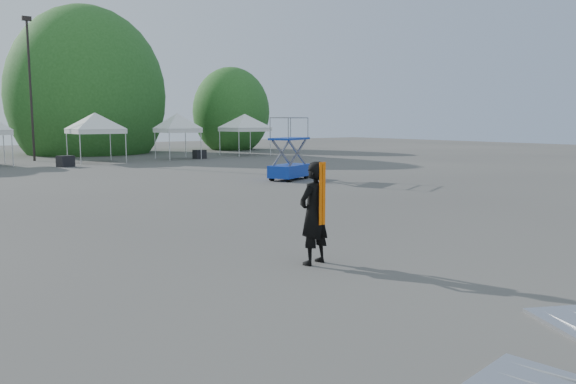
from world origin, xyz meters
TOP-DOWN VIEW (x-y plane):
  - ground at (0.00, 0.00)m, footprint 120.00×120.00m
  - light_pole_east at (3.00, 32.00)m, footprint 0.60×0.25m
  - tree_mid_e at (9.00, 39.00)m, footprint 5.12×5.12m
  - tree_far_e at (22.00, 37.00)m, footprint 3.84×3.84m
  - tent_f at (6.09, 28.19)m, footprint 4.52×4.52m
  - tent_g at (11.91, 27.80)m, footprint 3.78×3.78m
  - tent_h at (18.30, 28.76)m, footprint 4.49×4.49m
  - man at (0.65, -1.59)m, footprint 0.82×0.63m
  - scissor_lift at (9.74, 11.32)m, footprint 2.55×1.99m
  - crate_mid at (3.32, 25.46)m, footprint 1.05×0.93m
  - crate_east at (13.33, 27.17)m, footprint 0.89×0.72m

SIDE VIEW (x-z plane):
  - ground at x=0.00m, z-range 0.00..0.00m
  - crate_east at x=13.33m, z-range 0.00..0.65m
  - crate_mid at x=3.32m, z-range 0.00..0.68m
  - man at x=0.65m, z-range 0.00..2.02m
  - scissor_lift at x=9.74m, z-range 0.01..2.95m
  - tent_g at x=11.91m, z-range 1.12..5.00m
  - tent_h at x=18.30m, z-range 1.12..5.00m
  - tent_f at x=6.09m, z-range 1.12..5.00m
  - tree_far_e at x=22.00m, z-range 0.70..6.55m
  - tree_mid_e at x=9.00m, z-range 0.94..8.74m
  - light_pole_east at x=3.00m, z-range 0.62..10.42m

